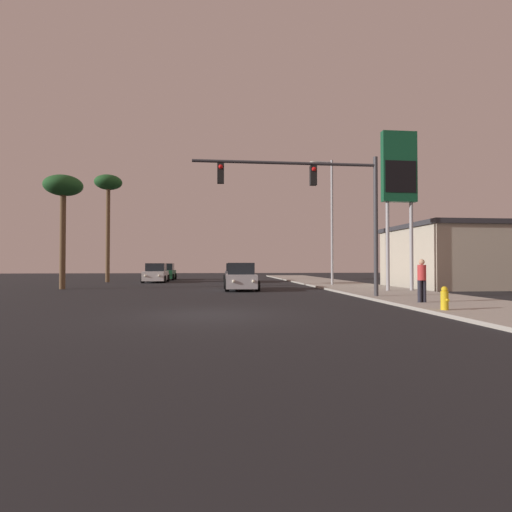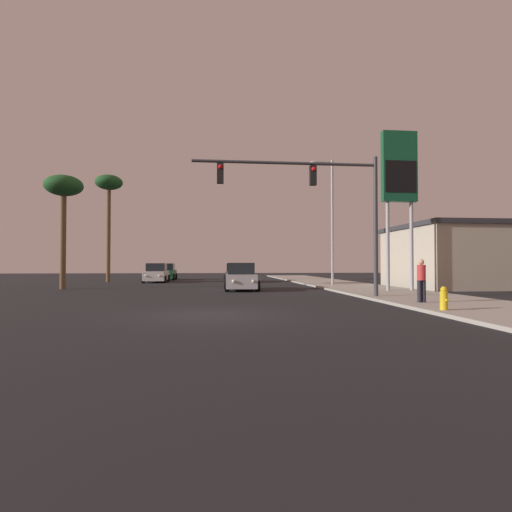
# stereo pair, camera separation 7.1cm
# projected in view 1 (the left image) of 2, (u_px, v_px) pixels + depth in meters

# --- Properties ---
(ground_plane) EXTENTS (120.00, 120.00, 0.00)m
(ground_plane) POSITION_uv_depth(u_px,v_px,m) (210.00, 315.00, 12.56)
(ground_plane) COLOR black
(sidewalk_right) EXTENTS (5.00, 60.00, 0.12)m
(sidewalk_right) POSITION_uv_depth(u_px,v_px,m) (374.00, 290.00, 23.49)
(sidewalk_right) COLOR #9E998E
(sidewalk_right) RESTS_ON ground
(building_gas_station) EXTENTS (10.30, 8.30, 4.30)m
(building_gas_station) POSITION_uv_depth(u_px,v_px,m) (473.00, 256.00, 27.65)
(building_gas_station) COLOR #B2A893
(building_gas_station) RESTS_ON ground
(car_white) EXTENTS (2.04, 4.32, 1.68)m
(car_white) POSITION_uv_depth(u_px,v_px,m) (156.00, 274.00, 35.24)
(car_white) COLOR silver
(car_white) RESTS_ON ground
(car_grey) EXTENTS (2.04, 4.33, 1.68)m
(car_grey) POSITION_uv_depth(u_px,v_px,m) (235.00, 274.00, 35.58)
(car_grey) COLOR slate
(car_grey) RESTS_ON ground
(car_green) EXTENTS (2.04, 4.31, 1.68)m
(car_green) POSITION_uv_depth(u_px,v_px,m) (165.00, 272.00, 40.65)
(car_green) COLOR #195933
(car_green) RESTS_ON ground
(car_silver) EXTENTS (2.04, 4.34, 1.68)m
(car_silver) POSITION_uv_depth(u_px,v_px,m) (241.00, 278.00, 24.61)
(car_silver) COLOR #B7B7BC
(car_silver) RESTS_ON ground
(traffic_light_mast) EXTENTS (8.60, 0.36, 6.50)m
(traffic_light_mast) POSITION_uv_depth(u_px,v_px,m) (323.00, 195.00, 18.35)
(traffic_light_mast) COLOR #38383D
(traffic_light_mast) RESTS_ON sidewalk_right
(street_lamp) EXTENTS (1.74, 0.24, 9.00)m
(street_lamp) POSITION_uv_depth(u_px,v_px,m) (330.00, 215.00, 28.74)
(street_lamp) COLOR #99999E
(street_lamp) RESTS_ON sidewalk_right
(gas_station_sign) EXTENTS (2.00, 0.42, 9.00)m
(gas_station_sign) POSITION_uv_depth(u_px,v_px,m) (399.00, 176.00, 22.57)
(gas_station_sign) COLOR #99999E
(gas_station_sign) RESTS_ON sidewalk_right
(fire_hydrant) EXTENTS (0.24, 0.34, 0.76)m
(fire_hydrant) POSITION_uv_depth(u_px,v_px,m) (445.00, 298.00, 12.86)
(fire_hydrant) COLOR gold
(fire_hydrant) RESTS_ON sidewalk_right
(pedestrian_on_sidewalk) EXTENTS (0.34, 0.32, 1.67)m
(pedestrian_on_sidewalk) POSITION_uv_depth(u_px,v_px,m) (422.00, 279.00, 15.45)
(pedestrian_on_sidewalk) COLOR #23232D
(pedestrian_on_sidewalk) RESTS_ON sidewalk_right
(palm_tree_near) EXTENTS (2.40, 2.40, 7.32)m
(palm_tree_near) POSITION_uv_depth(u_px,v_px,m) (63.00, 191.00, 25.62)
(palm_tree_near) COLOR brown
(palm_tree_near) RESTS_ON ground
(palm_tree_mid) EXTENTS (2.40, 2.40, 9.59)m
(palm_tree_mid) POSITION_uv_depth(u_px,v_px,m) (108.00, 189.00, 35.63)
(palm_tree_mid) COLOR brown
(palm_tree_mid) RESTS_ON ground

